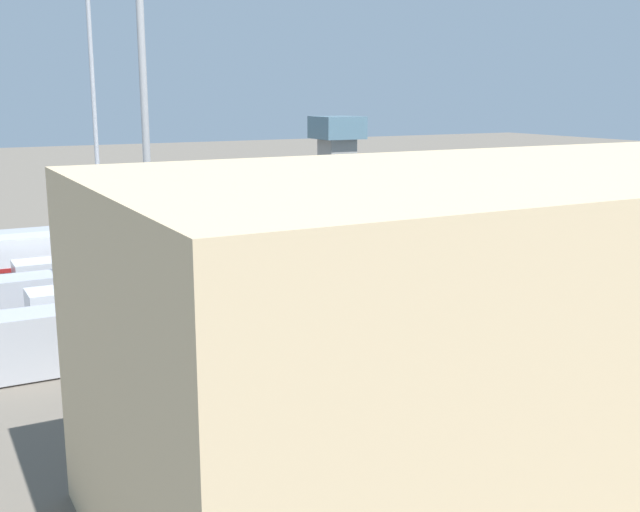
{
  "coord_description": "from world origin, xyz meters",
  "views": [
    {
      "loc": [
        34.85,
        62.03,
        16.66
      ],
      "look_at": [
        3.02,
        2.83,
        2.5
      ],
      "focal_mm": 43.37,
      "sensor_mm": 36.0,
      "label": 1
    }
  ],
  "objects_px": {
    "light_mast_0": "(92,75)",
    "light_mast_1": "(143,85)",
    "train_on_track_1": "(299,234)",
    "train_on_track_6": "(566,267)",
    "train_on_track_0": "(129,240)",
    "train_on_track_3": "(381,247)",
    "train_on_track_2": "(307,238)",
    "train_on_track_5": "(545,253)",
    "train_on_track_4": "(306,269)",
    "signal_gantry": "(295,196)",
    "maintenance_shed": "(536,332)",
    "control_tower": "(337,158)"
  },
  "relations": [
    {
      "from": "train_on_track_0",
      "to": "light_mast_1",
      "type": "distance_m",
      "value": 36.11
    },
    {
      "from": "train_on_track_3",
      "to": "maintenance_shed",
      "type": "distance_m",
      "value": 43.31
    },
    {
      "from": "train_on_track_1",
      "to": "train_on_track_5",
      "type": "relative_size",
      "value": 1.32
    },
    {
      "from": "train_on_track_0",
      "to": "train_on_track_4",
      "type": "relative_size",
      "value": 1.27
    },
    {
      "from": "train_on_track_3",
      "to": "signal_gantry",
      "type": "height_order",
      "value": "signal_gantry"
    },
    {
      "from": "light_mast_0",
      "to": "light_mast_1",
      "type": "distance_m",
      "value": 34.72
    },
    {
      "from": "train_on_track_3",
      "to": "train_on_track_1",
      "type": "height_order",
      "value": "train_on_track_3"
    },
    {
      "from": "maintenance_shed",
      "to": "light_mast_0",
      "type": "bearing_deg",
      "value": -84.65
    },
    {
      "from": "train_on_track_2",
      "to": "light_mast_1",
      "type": "xyz_separation_m",
      "value": [
        21.96,
        22.12,
        14.55
      ]
    },
    {
      "from": "train_on_track_1",
      "to": "train_on_track_0",
      "type": "height_order",
      "value": "train_on_track_0"
    },
    {
      "from": "train_on_track_4",
      "to": "light_mast_1",
      "type": "height_order",
      "value": "light_mast_1"
    },
    {
      "from": "signal_gantry",
      "to": "control_tower",
      "type": "bearing_deg",
      "value": -125.34
    },
    {
      "from": "train_on_track_5",
      "to": "train_on_track_2",
      "type": "height_order",
      "value": "train_on_track_2"
    },
    {
      "from": "maintenance_shed",
      "to": "train_on_track_4",
      "type": "bearing_deg",
      "value": -101.39
    },
    {
      "from": "train_on_track_3",
      "to": "train_on_track_2",
      "type": "height_order",
      "value": "train_on_track_2"
    },
    {
      "from": "control_tower",
      "to": "train_on_track_3",
      "type": "bearing_deg",
      "value": 68.16
    },
    {
      "from": "light_mast_1",
      "to": "train_on_track_6",
      "type": "bearing_deg",
      "value": -176.7
    },
    {
      "from": "train_on_track_0",
      "to": "light_mast_1",
      "type": "bearing_deg",
      "value": 78.08
    },
    {
      "from": "train_on_track_2",
      "to": "light_mast_1",
      "type": "relative_size",
      "value": 4.46
    },
    {
      "from": "train_on_track_4",
      "to": "maintenance_shed",
      "type": "xyz_separation_m",
      "value": [
        6.9,
        34.23,
        4.92
      ]
    },
    {
      "from": "train_on_track_4",
      "to": "train_on_track_5",
      "type": "bearing_deg",
      "value": 167.46
    },
    {
      "from": "train_on_track_6",
      "to": "signal_gantry",
      "type": "relative_size",
      "value": 2.73
    },
    {
      "from": "train_on_track_3",
      "to": "train_on_track_2",
      "type": "xyz_separation_m",
      "value": [
        5.57,
        -5.0,
        0.54
      ]
    },
    {
      "from": "train_on_track_5",
      "to": "train_on_track_0",
      "type": "height_order",
      "value": "same"
    },
    {
      "from": "train_on_track_6",
      "to": "maintenance_shed",
      "type": "relative_size",
      "value": 2.71
    },
    {
      "from": "train_on_track_5",
      "to": "maintenance_shed",
      "type": "distance_m",
      "value": 41.73
    },
    {
      "from": "train_on_track_1",
      "to": "train_on_track_6",
      "type": "distance_m",
      "value": 28.23
    },
    {
      "from": "train_on_track_6",
      "to": "train_on_track_0",
      "type": "xyz_separation_m",
      "value": [
        29.94,
        -30.0,
        0.07
      ]
    },
    {
      "from": "train_on_track_4",
      "to": "control_tower",
      "type": "relative_size",
      "value": 5.23
    },
    {
      "from": "train_on_track_6",
      "to": "light_mast_0",
      "type": "distance_m",
      "value": 48.42
    },
    {
      "from": "train_on_track_3",
      "to": "train_on_track_0",
      "type": "height_order",
      "value": "same"
    },
    {
      "from": "train_on_track_0",
      "to": "signal_gantry",
      "type": "relative_size",
      "value": 2.59
    },
    {
      "from": "train_on_track_4",
      "to": "signal_gantry",
      "type": "xyz_separation_m",
      "value": [
        -1.46,
        -5.0,
        5.63
      ]
    },
    {
      "from": "train_on_track_4",
      "to": "light_mast_0",
      "type": "distance_m",
      "value": 30.23
    },
    {
      "from": "train_on_track_5",
      "to": "train_on_track_2",
      "type": "bearing_deg",
      "value": -40.98
    },
    {
      "from": "train_on_track_2",
      "to": "train_on_track_0",
      "type": "relative_size",
      "value": 1.32
    },
    {
      "from": "train_on_track_6",
      "to": "light_mast_1",
      "type": "bearing_deg",
      "value": 3.3
    },
    {
      "from": "train_on_track_1",
      "to": "train_on_track_6",
      "type": "xyz_separation_m",
      "value": [
        -13.12,
        25.0,
        0.0
      ]
    },
    {
      "from": "train_on_track_0",
      "to": "train_on_track_4",
      "type": "height_order",
      "value": "train_on_track_0"
    },
    {
      "from": "train_on_track_6",
      "to": "light_mast_0",
      "type": "bearing_deg",
      "value": -45.12
    },
    {
      "from": "train_on_track_2",
      "to": "control_tower",
      "type": "xyz_separation_m",
      "value": [
        -17.7,
        -25.26,
        5.38
      ]
    },
    {
      "from": "train_on_track_3",
      "to": "train_on_track_6",
      "type": "distance_m",
      "value": 17.58
    },
    {
      "from": "train_on_track_2",
      "to": "train_on_track_1",
      "type": "bearing_deg",
      "value": -108.11
    },
    {
      "from": "light_mast_1",
      "to": "maintenance_shed",
      "type": "relative_size",
      "value": 0.76
    },
    {
      "from": "light_mast_0",
      "to": "signal_gantry",
      "type": "xyz_separation_m",
      "value": [
        -13.64,
        17.28,
        -10.78
      ]
    },
    {
      "from": "train_on_track_5",
      "to": "light_mast_0",
      "type": "bearing_deg",
      "value": -38.2
    },
    {
      "from": "train_on_track_1",
      "to": "train_on_track_5",
      "type": "xyz_separation_m",
      "value": [
        -15.63,
        20.0,
        0.07
      ]
    },
    {
      "from": "light_mast_1",
      "to": "train_on_track_5",
      "type": "bearing_deg",
      "value": -169.72
    },
    {
      "from": "train_on_track_6",
      "to": "maintenance_shed",
      "type": "distance_m",
      "value": 36.51
    },
    {
      "from": "train_on_track_2",
      "to": "maintenance_shed",
      "type": "bearing_deg",
      "value": 74.69
    }
  ]
}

